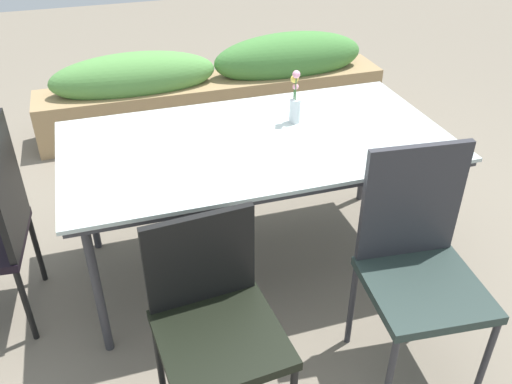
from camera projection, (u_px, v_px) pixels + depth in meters
The scene contains 6 objects.
ground_plane at pixel (261, 262), 3.06m from camera, with size 12.00×12.00×0.00m, color #756B5B.
dining_table at pixel (256, 147), 2.68m from camera, with size 1.87×0.98×0.77m.
chair_near_right at pixel (418, 257), 2.20m from camera, with size 0.49×0.49×1.02m.
chair_near_left at pixel (214, 316), 2.01m from camera, with size 0.48×0.48×0.89m.
flower_vase at pixel (295, 101), 2.75m from camera, with size 0.06×0.06×0.28m.
planter_box at pixel (217, 87), 4.35m from camera, with size 2.77×0.42×0.71m.
Camera 1 is at (-0.73, -2.23, 2.00)m, focal length 38.24 mm.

